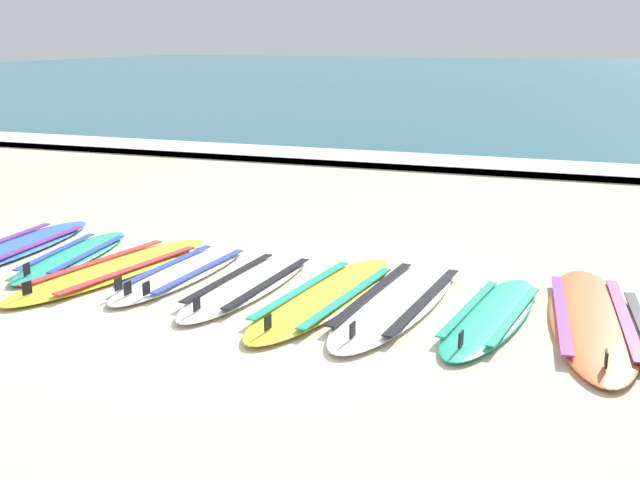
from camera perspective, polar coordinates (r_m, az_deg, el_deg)
The scene contains 12 objects.
ground_plane at distance 6.47m, azimuth -6.84°, elevation -4.45°, with size 80.00×80.00×0.00m, color beige.
sea at distance 42.23m, azimuth 16.26°, elevation 11.61°, with size 80.00×60.00×0.10m, color #23667A.
wave_foam_strip at distance 13.17m, azimuth 7.37°, elevation 5.78°, with size 80.00×1.25×0.11m, color white.
surfboard_0 at distance 8.45m, azimuth -21.74°, elevation -0.52°, with size 0.69×2.38×0.18m.
surfboard_1 at distance 7.94m, azimuth -17.90°, elevation -1.13°, with size 0.68×1.96×0.18m.
surfboard_2 at distance 7.38m, azimuth -15.11°, elevation -2.10°, with size 1.09×2.52×0.18m.
surfboard_3 at distance 7.16m, azimuth -10.14°, elevation -2.33°, with size 0.67×2.11×0.18m.
surfboard_4 at distance 6.76m, azimuth -5.29°, elevation -3.23°, with size 0.68×2.19×0.18m.
surfboard_5 at distance 6.40m, azimuth 0.38°, elevation -4.21°, with size 0.89×2.44×0.18m.
surfboard_6 at distance 6.34m, azimuth 5.82°, elevation -4.47°, with size 0.85×2.54×0.18m.
surfboard_7 at distance 6.12m, azimuth 12.60°, elevation -5.50°, with size 0.77×2.05×0.18m.
surfboard_8 at distance 6.28m, azimuth 19.56°, elevation -5.52°, with size 0.87×2.58×0.18m.
Camera 1 is at (2.76, -5.44, 2.15)m, focal length 43.05 mm.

